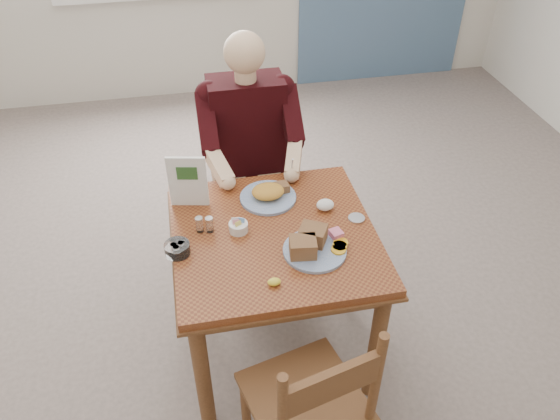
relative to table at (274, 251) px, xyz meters
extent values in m
plane|color=#61544E|center=(0.00, 0.00, -0.64)|extent=(6.00, 6.00, 0.00)
ellipsoid|color=yellow|center=(-0.06, -0.31, 0.13)|extent=(0.06, 0.05, 0.03)
ellipsoid|color=white|center=(0.27, 0.12, 0.14)|extent=(0.09, 0.08, 0.05)
cylinder|color=silver|center=(0.39, 0.02, 0.12)|extent=(0.10, 0.10, 0.01)
cube|color=brown|center=(0.00, 0.00, 0.09)|extent=(0.90, 0.90, 0.04)
cube|color=brown|center=(0.00, 0.00, 0.06)|extent=(0.92, 0.92, 0.01)
cylinder|color=brown|center=(-0.39, -0.39, -0.28)|extent=(0.07, 0.07, 0.71)
cylinder|color=brown|center=(0.39, -0.39, -0.28)|extent=(0.07, 0.07, 0.71)
cylinder|color=brown|center=(-0.39, 0.39, -0.28)|extent=(0.07, 0.07, 0.71)
cylinder|color=brown|center=(0.39, 0.39, -0.28)|extent=(0.07, 0.07, 0.71)
cube|color=brown|center=(0.00, -0.39, 0.02)|extent=(0.80, 0.03, 0.08)
cube|color=brown|center=(0.00, 0.39, 0.02)|extent=(0.80, 0.03, 0.08)
cube|color=brown|center=(-0.39, 0.00, 0.02)|extent=(0.03, 0.80, 0.08)
cube|color=brown|center=(0.39, 0.00, 0.02)|extent=(0.03, 0.80, 0.08)
cylinder|color=brown|center=(-0.18, 0.57, -0.41)|extent=(0.04, 0.04, 0.45)
cylinder|color=brown|center=(0.18, 0.57, -0.41)|extent=(0.04, 0.04, 0.45)
cylinder|color=brown|center=(-0.18, 0.93, -0.41)|extent=(0.04, 0.04, 0.45)
cylinder|color=brown|center=(0.18, 0.93, -0.41)|extent=(0.04, 0.04, 0.45)
cube|color=brown|center=(0.00, 0.75, -0.17)|extent=(0.42, 0.42, 0.03)
cylinder|color=brown|center=(-0.18, 0.93, 0.06)|extent=(0.04, 0.04, 0.50)
cylinder|color=brown|center=(0.18, 0.93, 0.06)|extent=(0.04, 0.04, 0.50)
cube|color=brown|center=(0.00, 0.93, 0.16)|extent=(0.38, 0.03, 0.14)
cylinder|color=brown|center=(-0.23, -0.52, -0.41)|extent=(0.05, 0.05, 0.45)
cylinder|color=brown|center=(0.12, -0.44, -0.41)|extent=(0.05, 0.05, 0.45)
cube|color=brown|center=(-0.01, -0.66, -0.17)|extent=(0.51, 0.51, 0.03)
cylinder|color=brown|center=(0.21, -0.79, 0.06)|extent=(0.04, 0.04, 0.50)
cube|color=brown|center=(0.03, -0.83, 0.16)|extent=(0.38, 0.12, 0.14)
cube|color=gray|center=(-0.10, 0.63, -0.10)|extent=(0.13, 0.38, 0.12)
cube|color=gray|center=(0.10, 0.63, -0.10)|extent=(0.13, 0.38, 0.12)
cube|color=gray|center=(-0.10, 0.45, -0.40)|extent=(0.10, 0.10, 0.48)
cube|color=gray|center=(0.10, 0.45, -0.40)|extent=(0.10, 0.10, 0.48)
cube|color=black|center=(0.00, 0.78, 0.20)|extent=(0.40, 0.22, 0.58)
sphere|color=black|center=(-0.19, 0.78, 0.42)|extent=(0.15, 0.15, 0.15)
sphere|color=black|center=(0.19, 0.78, 0.42)|extent=(0.15, 0.15, 0.15)
cylinder|color=#DDB48C|center=(0.00, 0.76, 0.51)|extent=(0.11, 0.11, 0.08)
sphere|color=#DDB48C|center=(0.00, 0.76, 0.64)|extent=(0.21, 0.21, 0.21)
cube|color=black|center=(-0.22, 0.67, 0.32)|extent=(0.09, 0.29, 0.27)
cube|color=black|center=(0.22, 0.67, 0.32)|extent=(0.09, 0.29, 0.27)
sphere|color=black|center=(-0.22, 0.55, 0.22)|extent=(0.09, 0.09, 0.09)
sphere|color=black|center=(0.22, 0.55, 0.22)|extent=(0.09, 0.09, 0.09)
cube|color=#DDB48C|center=(-0.19, 0.46, 0.19)|extent=(0.14, 0.23, 0.14)
cube|color=#DDB48C|center=(0.19, 0.46, 0.19)|extent=(0.14, 0.23, 0.14)
sphere|color=#DDB48C|center=(-0.16, 0.37, 0.15)|extent=(0.08, 0.08, 0.08)
sphere|color=#DDB48C|center=(0.16, 0.37, 0.15)|extent=(0.08, 0.08, 0.08)
cylinder|color=silver|center=(0.16, 0.37, 0.20)|extent=(0.01, 0.05, 0.12)
cylinder|color=white|center=(0.15, -0.16, 0.12)|extent=(0.33, 0.33, 0.02)
cube|color=#A47849|center=(0.09, -0.17, 0.16)|extent=(0.12, 0.11, 0.08)
cube|color=#A47849|center=(0.15, -0.11, 0.16)|extent=(0.14, 0.14, 0.08)
cylinder|color=gold|center=(0.24, -0.18, 0.13)|extent=(0.09, 0.09, 0.01)
cylinder|color=gold|center=(0.25, -0.16, 0.13)|extent=(0.07, 0.07, 0.01)
cylinder|color=gold|center=(0.27, -0.14, 0.13)|extent=(0.07, 0.07, 0.01)
cube|color=pink|center=(0.26, -0.09, 0.14)|extent=(0.06, 0.07, 0.03)
cylinder|color=white|center=(0.02, 0.25, 0.12)|extent=(0.31, 0.31, 0.02)
ellipsoid|color=gold|center=(0.02, 0.25, 0.16)|extent=(0.18, 0.15, 0.06)
cube|color=#A47849|center=(0.07, 0.28, 0.15)|extent=(0.11, 0.08, 0.04)
cylinder|color=white|center=(-0.15, 0.04, 0.13)|extent=(0.09, 0.09, 0.04)
cube|color=pink|center=(-0.16, 0.04, 0.17)|extent=(0.03, 0.01, 0.02)
cube|color=#6699D8|center=(-0.14, 0.05, 0.17)|extent=(0.03, 0.02, 0.02)
cube|color=#EAD159|center=(-0.16, 0.03, 0.17)|extent=(0.03, 0.02, 0.02)
cube|color=white|center=(-0.17, 0.06, 0.17)|extent=(0.03, 0.02, 0.02)
cylinder|color=white|center=(-0.32, 0.08, 0.14)|extent=(0.04, 0.04, 0.06)
cylinder|color=silver|center=(-0.32, 0.08, 0.18)|extent=(0.04, 0.04, 0.01)
cylinder|color=white|center=(-0.28, 0.07, 0.14)|extent=(0.04, 0.04, 0.06)
cylinder|color=silver|center=(-0.28, 0.07, 0.18)|extent=(0.04, 0.04, 0.01)
cylinder|color=white|center=(-0.43, -0.05, 0.14)|extent=(0.13, 0.13, 0.05)
cylinder|color=white|center=(-0.44, -0.05, 0.15)|extent=(0.03, 0.03, 0.02)
cylinder|color=white|center=(-0.41, -0.04, 0.15)|extent=(0.03, 0.03, 0.02)
cylinder|color=white|center=(-0.43, -0.07, 0.15)|extent=(0.03, 0.03, 0.02)
cube|color=white|center=(-0.35, 0.28, 0.24)|extent=(0.18, 0.05, 0.27)
cube|color=#2D5926|center=(-0.35, 0.27, 0.30)|extent=(0.09, 0.02, 0.07)
camera|label=1|loc=(-0.34, -1.81, 1.71)|focal=35.00mm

